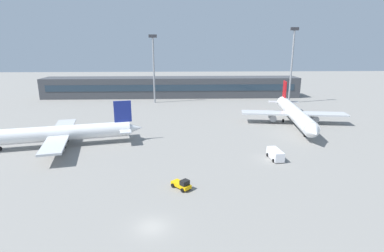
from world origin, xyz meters
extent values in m
plane|color=gray|center=(0.00, 40.00, 0.00)|extent=(400.00, 400.00, 0.00)
cube|color=#3F4247|center=(0.00, 103.67, 4.50)|extent=(115.84, 12.00, 9.00)
cube|color=#263847|center=(0.00, 97.62, 4.95)|extent=(110.05, 0.16, 2.80)
cylinder|color=white|center=(-25.60, 33.85, 3.15)|extent=(34.26, 11.19, 3.62)
cone|color=white|center=(-7.46, 38.01, 3.15)|extent=(4.10, 3.28, 2.54)
cube|color=navy|center=(-10.27, 37.36, 7.58)|extent=(4.17, 1.27, 5.24)
cube|color=silver|center=(-9.99, 37.43, 3.34)|extent=(4.73, 9.89, 0.23)
cube|color=silver|center=(-24.67, 34.07, 2.86)|extent=(10.85, 28.90, 0.48)
cylinder|color=gray|center=(-25.94, 39.64, 1.52)|extent=(3.40, 2.54, 1.91)
cylinder|color=gray|center=(-23.39, 28.49, 1.52)|extent=(3.40, 2.54, 1.91)
cylinder|color=black|center=(-37.30, 31.17, 0.48)|extent=(1.01, 0.58, 0.95)
cylinder|color=black|center=(-24.29, 36.69, 0.48)|extent=(1.01, 0.58, 0.95)
cylinder|color=black|center=(-23.18, 31.86, 0.48)|extent=(1.01, 0.58, 0.95)
cylinder|color=white|center=(38.24, 52.11, 3.43)|extent=(9.16, 37.61, 3.95)
cone|color=white|center=(35.36, 31.82, 3.43)|extent=(4.33, 4.83, 3.75)
cone|color=white|center=(41.09, 72.20, 3.43)|extent=(3.29, 4.30, 2.77)
cube|color=red|center=(40.65, 69.09, 8.27)|extent=(1.01, 4.58, 5.72)
cube|color=silver|center=(40.69, 69.40, 3.64)|extent=(10.70, 4.34, 0.25)
cube|color=silver|center=(38.39, 53.13, 3.12)|extent=(31.58, 9.32, 0.52)
cylinder|color=gray|center=(32.21, 54.01, 1.65)|extent=(2.53, 3.59, 2.08)
cylinder|color=gray|center=(44.56, 52.26, 1.65)|extent=(2.53, 3.59, 2.08)
cylinder|color=black|center=(36.40, 39.13, 0.52)|extent=(0.56, 1.09, 1.04)
cylinder|color=black|center=(35.85, 54.54, 0.52)|extent=(0.56, 1.09, 1.04)
cylinder|color=black|center=(41.21, 53.78, 0.52)|extent=(0.56, 1.09, 1.04)
cube|color=#F2B20C|center=(3.87, 11.01, 0.65)|extent=(3.53, 3.67, 0.60)
cube|color=black|center=(4.48, 10.34, 1.30)|extent=(1.78, 1.76, 0.90)
cylinder|color=black|center=(4.10, 9.60, 0.35)|extent=(0.66, 0.69, 0.70)
cylinder|color=black|center=(5.26, 10.65, 0.35)|extent=(0.66, 0.69, 0.70)
cylinder|color=black|center=(2.49, 11.37, 0.35)|extent=(0.66, 0.69, 0.70)
cylinder|color=black|center=(3.65, 12.42, 0.35)|extent=(0.66, 0.69, 0.70)
cube|color=white|center=(23.74, 23.60, 1.13)|extent=(2.40, 5.34, 1.90)
cube|color=#1E2633|center=(23.90, 21.61, 1.63)|extent=(1.91, 0.31, 0.70)
cylinder|color=black|center=(22.86, 21.83, 0.38)|extent=(0.34, 0.78, 0.76)
cylinder|color=black|center=(24.89, 21.99, 0.38)|extent=(0.34, 0.78, 0.76)
cylinder|color=black|center=(22.59, 25.22, 0.38)|extent=(0.34, 0.78, 0.76)
cylinder|color=black|center=(24.63, 25.38, 0.38)|extent=(0.34, 0.78, 0.76)
cylinder|color=gray|center=(-6.83, 89.29, 13.05)|extent=(0.70, 0.70, 26.11)
cube|color=#333338|center=(-6.83, 89.29, 26.71)|extent=(3.20, 0.80, 1.20)
cylinder|color=gray|center=(48.96, 86.74, 14.42)|extent=(0.70, 0.70, 28.84)
cube|color=#333338|center=(48.96, 86.74, 29.44)|extent=(3.20, 0.80, 1.20)
camera|label=1|loc=(3.94, -34.99, 23.27)|focal=28.10mm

